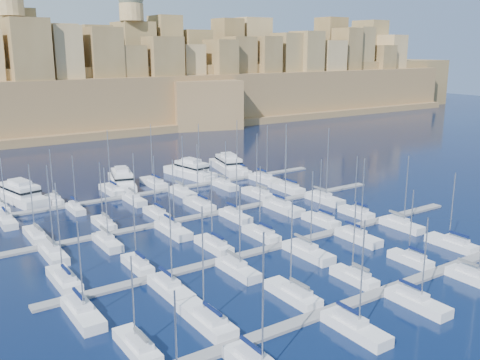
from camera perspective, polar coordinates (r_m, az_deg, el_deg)
ground at (r=102.01m, az=0.52°, el=-5.01°), size 600.00×600.00×0.00m
pontoon_near at (r=78.39m, az=15.04°, el=-11.40°), size 84.00×2.00×0.40m
pontoon_mid_near at (r=92.90m, az=4.75°, el=-6.86°), size 84.00×2.00×0.40m
pontoon_mid_far at (r=109.92m, az=-2.44°, el=-3.50°), size 84.00×2.00×0.40m
pontoon_far at (r=128.46m, az=-7.59°, el=-1.03°), size 84.00×2.00×0.40m
sailboat_0 at (r=63.44m, az=-10.90°, el=-17.05°), size 2.56×8.52×11.63m
sailboat_1 at (r=67.66m, az=-3.59°, el=-14.65°), size 3.06×10.19×15.39m
sailboat_2 at (r=74.21m, az=5.67°, el=-11.99°), size 2.81×9.37×14.27m
sailboat_3 at (r=80.59m, az=12.10°, el=-10.09°), size 2.36×7.86×12.35m
sailboat_4 at (r=89.21m, az=17.75°, el=-8.06°), size 2.26×7.52×12.22m
sailboat_5 at (r=98.40m, az=21.64°, el=-6.30°), size 2.68×8.92×13.29m
sailboat_8 at (r=67.29m, az=12.16°, el=-15.15°), size 2.79×9.31×14.65m
sailboat_9 at (r=75.43m, az=18.37°, el=-12.25°), size 2.69×8.96×12.77m
sailboat_10 at (r=85.64m, az=23.72°, el=-9.53°), size 2.52×8.39×12.21m
sailboat_12 at (r=82.04m, az=-18.24°, el=-10.04°), size 2.80×9.34×15.25m
sailboat_13 at (r=84.59m, az=-10.87°, el=-8.85°), size 2.34×7.80×11.94m
sailboat_14 at (r=90.89m, az=-2.81°, el=-6.94°), size 2.66×8.88×15.47m
sailboat_15 at (r=95.98m, az=2.30°, el=-5.79°), size 2.60×8.66×13.34m
sailboat_16 at (r=104.59m, az=8.65°, el=-4.26°), size 2.57×8.58×12.96m
sailboat_17 at (r=110.72m, az=12.30°, el=-3.40°), size 2.43×8.10×12.57m
sailboat_18 at (r=71.92m, az=-16.44°, el=-13.43°), size 2.91×9.72×13.25m
sailboat_19 at (r=76.00m, az=-7.44°, el=-11.38°), size 2.85×9.49×16.20m
sailboat_20 at (r=81.46m, az=-0.24°, el=-9.48°), size 2.65×8.84×14.00m
sailboat_21 at (r=88.61m, az=7.24°, el=-7.60°), size 3.00×10.01×14.65m
sailboat_22 at (r=96.76m, az=12.46°, el=-5.94°), size 2.75×9.17×15.23m
sailboat_23 at (r=105.29m, az=16.82°, el=-4.59°), size 2.65×8.82×14.36m
sailboat_24 at (r=102.13m, az=-20.95°, el=-5.50°), size 2.64×8.81×13.84m
sailboat_25 at (r=104.86m, az=-14.31°, el=-4.50°), size 2.37×7.90×12.76m
sailboat_26 at (r=108.86m, az=-8.88°, el=-3.55°), size 2.43×8.11×12.71m
sailboat_27 at (r=113.94m, az=-4.35°, el=-2.61°), size 2.86×9.52×13.95m
sailboat_28 at (r=121.93m, az=1.94°, el=-1.46°), size 2.84×9.46×14.80m
sailboat_29 at (r=127.39m, az=4.99°, el=-0.82°), size 3.11×10.38×16.16m
sailboat_30 at (r=92.28m, az=-19.29°, el=-7.41°), size 2.73×9.11×15.78m
sailboat_31 at (r=94.93m, az=-13.98°, el=-6.43°), size 2.58×8.61×14.24m
sailboat_32 at (r=98.88m, az=-7.17°, el=-5.28°), size 2.96×9.86×14.26m
sailboat_33 at (r=106.11m, az=-0.52°, el=-3.84°), size 2.57×8.55×12.72m
sailboat_34 at (r=111.81m, az=4.61°, el=-2.92°), size 3.12×10.39×16.33m
sailboat_35 at (r=119.23m, az=8.96°, el=-1.98°), size 3.05×10.16×16.80m
sailboat_36 at (r=122.36m, az=-24.22°, el=-2.68°), size 2.54×8.46×12.40m
sailboat_37 at (r=124.08m, az=-19.20°, el=-1.99°), size 2.28×7.61×12.24m
sailboat_38 at (r=128.70m, az=-13.55°, el=-1.02°), size 2.83×9.42×15.15m
sailboat_39 at (r=133.13m, az=-9.18°, el=-0.31°), size 3.08×10.27×15.55m
sailboat_40 at (r=138.87m, az=-4.24°, el=0.42°), size 3.02×10.06×14.61m
sailboat_41 at (r=144.50m, az=-0.20°, el=0.99°), size 2.80×9.34×14.70m
sailboat_42 at (r=112.44m, az=-23.65°, el=-4.01°), size 2.59×8.63×13.43m
sailboat_43 at (r=116.00m, az=-17.15°, el=-2.92°), size 2.14×7.13×12.28m
sailboat_44 at (r=119.52m, az=-11.22°, el=-2.07°), size 2.50×8.34×11.47m
sailboat_45 at (r=123.86m, az=-6.19°, el=-1.30°), size 2.77×9.24×14.20m
sailboat_46 at (r=129.85m, az=-1.65°, el=-0.52°), size 2.57×8.57×11.85m
sailboat_47 at (r=135.43m, az=2.71°, el=0.10°), size 3.17×10.55×14.80m
motor_yacht_a at (r=127.76m, az=-22.43°, el=-1.37°), size 9.35×18.80×5.25m
motor_yacht_b at (r=133.49m, az=-12.49°, el=-0.00°), size 9.12×17.44×5.25m
motor_yacht_c at (r=141.23m, az=-5.31°, el=1.03°), size 7.74×17.19×5.25m
motor_yacht_d at (r=147.63m, az=-1.28°, el=1.66°), size 9.16×18.29×5.25m
fortified_city at (r=241.68m, az=-21.11°, el=8.66°), size 460.00×108.95×59.52m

